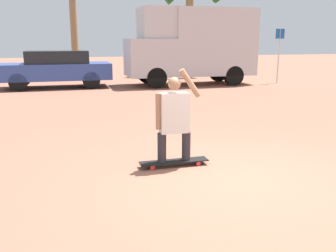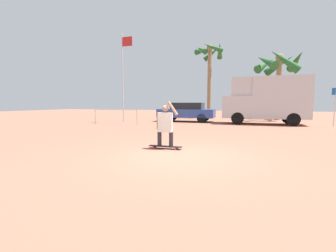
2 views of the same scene
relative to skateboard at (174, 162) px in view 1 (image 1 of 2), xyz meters
The scene contains 6 objects.
ground_plane 1.17m from the skateboard, 51.15° to the right, with size 80.00×80.00×0.00m, color #935B47.
skateboard is the anchor object (origin of this frame).
person_skateboarder 0.76m from the skateboard, behind, with size 0.74×0.22×1.49m.
camper_van 11.43m from the skateboard, 69.41° to the left, with size 5.68×2.02×3.33m.
parked_car_blue 11.23m from the skateboard, 100.03° to the left, with size 4.57×1.90×1.55m.
street_sign 12.91m from the skateboard, 51.49° to the left, with size 0.44×0.06×2.47m.
Camera 1 is at (-2.37, -4.62, 2.01)m, focal length 40.00 mm.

